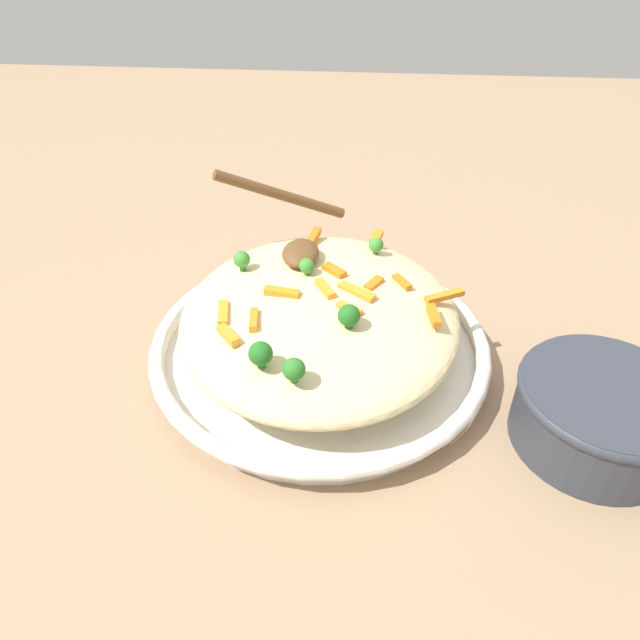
% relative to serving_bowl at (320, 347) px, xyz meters
% --- Properties ---
extents(ground_plane, '(2.40, 2.40, 0.00)m').
position_rel_serving_bowl_xyz_m(ground_plane, '(0.00, 0.00, -0.02)').
color(ground_plane, '#9E7F60').
extents(serving_bowl, '(0.36, 0.36, 0.04)m').
position_rel_serving_bowl_xyz_m(serving_bowl, '(0.00, 0.00, 0.00)').
color(serving_bowl, white).
rests_on(serving_bowl, ground_plane).
extents(pasta_mound, '(0.31, 0.29, 0.06)m').
position_rel_serving_bowl_xyz_m(pasta_mound, '(0.00, 0.00, 0.04)').
color(pasta_mound, beige).
rests_on(pasta_mound, serving_bowl).
extents(carrot_piece_0, '(0.03, 0.02, 0.01)m').
position_rel_serving_bowl_xyz_m(carrot_piece_0, '(-0.02, 0.05, 0.07)').
color(carrot_piece_0, orange).
rests_on(carrot_piece_0, pasta_mound).
extents(carrot_piece_1, '(0.04, 0.02, 0.01)m').
position_rel_serving_bowl_xyz_m(carrot_piece_1, '(-0.11, -0.02, 0.07)').
color(carrot_piece_1, orange).
rests_on(carrot_piece_1, pasta_mound).
extents(carrot_piece_2, '(0.03, 0.01, 0.01)m').
position_rel_serving_bowl_xyz_m(carrot_piece_2, '(0.03, 0.11, 0.07)').
color(carrot_piece_2, orange).
rests_on(carrot_piece_2, pasta_mound).
extents(carrot_piece_3, '(0.03, 0.01, 0.01)m').
position_rel_serving_bowl_xyz_m(carrot_piece_3, '(0.05, -0.06, 0.07)').
color(carrot_piece_3, orange).
rests_on(carrot_piece_3, pasta_mound).
extents(carrot_piece_4, '(0.03, 0.03, 0.01)m').
position_rel_serving_bowl_xyz_m(carrot_piece_4, '(-0.04, 0.01, 0.08)').
color(carrot_piece_4, orange).
rests_on(carrot_piece_4, pasta_mound).
extents(carrot_piece_5, '(0.03, 0.04, 0.01)m').
position_rel_serving_bowl_xyz_m(carrot_piece_5, '(-0.01, 0.13, 0.07)').
color(carrot_piece_5, orange).
rests_on(carrot_piece_5, pasta_mound).
extents(carrot_piece_6, '(0.03, 0.03, 0.01)m').
position_rel_serving_bowl_xyz_m(carrot_piece_6, '(0.07, -0.08, 0.07)').
color(carrot_piece_6, orange).
rests_on(carrot_piece_6, pasta_mound).
extents(carrot_piece_7, '(0.02, 0.03, 0.01)m').
position_rel_serving_bowl_xyz_m(carrot_piece_7, '(0.03, 0.03, 0.07)').
color(carrot_piece_7, orange).
rests_on(carrot_piece_7, pasta_mound).
extents(carrot_piece_8, '(0.03, 0.04, 0.01)m').
position_rel_serving_bowl_xyz_m(carrot_piece_8, '(-0.00, 0.04, 0.08)').
color(carrot_piece_8, orange).
rests_on(carrot_piece_8, pasta_mound).
extents(carrot_piece_9, '(0.04, 0.02, 0.01)m').
position_rel_serving_bowl_xyz_m(carrot_piece_9, '(0.04, -0.09, 0.07)').
color(carrot_piece_9, orange).
rests_on(carrot_piece_9, pasta_mound).
extents(carrot_piece_10, '(0.03, 0.02, 0.01)m').
position_rel_serving_bowl_xyz_m(carrot_piece_10, '(0.00, 0.01, 0.08)').
color(carrot_piece_10, orange).
rests_on(carrot_piece_10, pasta_mound).
extents(carrot_piece_11, '(0.03, 0.02, 0.01)m').
position_rel_serving_bowl_xyz_m(carrot_piece_11, '(-0.12, 0.06, 0.07)').
color(carrot_piece_11, orange).
rests_on(carrot_piece_11, pasta_mound).
extents(carrot_piece_12, '(0.02, 0.04, 0.01)m').
position_rel_serving_bowl_xyz_m(carrot_piece_12, '(0.01, -0.04, 0.08)').
color(carrot_piece_12, orange).
rests_on(carrot_piece_12, pasta_mound).
extents(carrot_piece_13, '(0.03, 0.02, 0.01)m').
position_rel_serving_bowl_xyz_m(carrot_piece_13, '(-0.03, 0.08, 0.07)').
color(carrot_piece_13, orange).
rests_on(carrot_piece_13, pasta_mound).
extents(broccoli_floret_0, '(0.02, 0.02, 0.02)m').
position_rel_serving_bowl_xyz_m(broccoli_floret_0, '(-0.09, 0.06, 0.08)').
color(broccoli_floret_0, '#377928').
rests_on(broccoli_floret_0, pasta_mound).
extents(broccoli_floret_1, '(0.02, 0.02, 0.02)m').
position_rel_serving_bowl_xyz_m(broccoli_floret_1, '(0.12, -0.01, 0.08)').
color(broccoli_floret_1, '#296820').
rests_on(broccoli_floret_1, pasta_mound).
extents(broccoli_floret_2, '(0.02, 0.02, 0.02)m').
position_rel_serving_bowl_xyz_m(broccoli_floret_2, '(-0.03, -0.02, 0.08)').
color(broccoli_floret_2, '#377928').
rests_on(broccoli_floret_2, pasta_mound).
extents(broccoli_floret_3, '(0.02, 0.02, 0.02)m').
position_rel_serving_bowl_xyz_m(broccoli_floret_3, '(0.05, 0.03, 0.08)').
color(broccoli_floret_3, '#205B1C').
rests_on(broccoli_floret_3, pasta_mound).
extents(broccoli_floret_4, '(0.02, 0.02, 0.02)m').
position_rel_serving_bowl_xyz_m(broccoli_floret_4, '(-0.04, -0.09, 0.08)').
color(broccoli_floret_4, '#377928').
rests_on(broccoli_floret_4, pasta_mound).
extents(broccoli_floret_5, '(0.02, 0.02, 0.03)m').
position_rel_serving_bowl_xyz_m(broccoli_floret_5, '(0.11, -0.04, 0.08)').
color(broccoli_floret_5, '#205B1C').
rests_on(broccoli_floret_5, pasta_mound).
extents(serving_spoon, '(0.13, 0.15, 0.08)m').
position_rel_serving_bowl_xyz_m(serving_spoon, '(-0.08, -0.04, 0.09)').
color(serving_spoon, brown).
rests_on(serving_spoon, pasta_mound).
extents(companion_bowl, '(0.16, 0.16, 0.07)m').
position_rel_serving_bowl_xyz_m(companion_bowl, '(0.09, 0.26, 0.02)').
color(companion_bowl, '#333842').
rests_on(companion_bowl, ground_plane).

